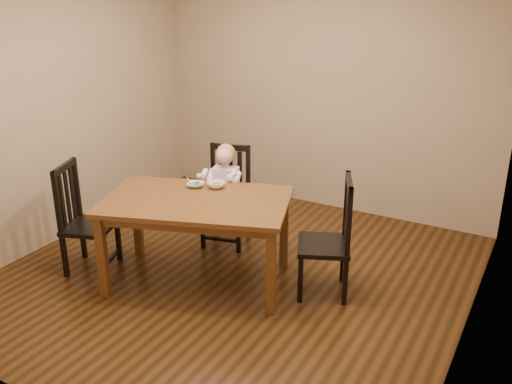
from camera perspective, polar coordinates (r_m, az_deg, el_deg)
The scene contains 9 objects.
room at distance 4.77m, azimuth -2.45°, elevation 5.85°, with size 4.01×4.01×2.71m.
dining_table at distance 4.94m, azimuth -5.99°, elevation -1.70°, with size 1.80×1.41×0.79m.
chair_child at distance 5.75m, azimuth -2.90°, elevation -0.55°, with size 0.52×0.50×1.00m.
chair_left at distance 5.44m, azimuth -16.85°, elevation -2.72°, with size 0.55×0.56×1.02m.
chair_right at distance 4.86m, azimuth 7.42°, elevation -4.72°, with size 0.58×0.59×1.05m.
toddler at distance 5.66m, azimuth -3.09°, elevation 0.64°, with size 0.33×0.41×0.56m, color white, non-canonical shape.
bowl_peas at distance 5.18m, azimuth -6.08°, elevation 0.72°, with size 0.15×0.15×0.04m, color silver.
bowl_veg at distance 5.14m, azimuth -4.00°, elevation 0.72°, with size 0.17×0.17×0.05m, color silver.
fork at distance 5.16m, azimuth -6.58°, elevation 0.93°, with size 0.11×0.07×0.05m.
Camera 1 is at (2.40, -3.92, 2.62)m, focal length 40.00 mm.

